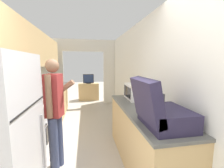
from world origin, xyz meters
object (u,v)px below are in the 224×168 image
Objects in this scene: range_oven at (31,131)px; tv_cabinet at (89,92)px; person at (55,112)px; television at (88,79)px; microwave at (136,92)px; knife at (43,97)px; suitcase at (159,111)px.

tv_cabinet is at bearing 74.70° from range_oven.
person reaches higher than tv_cabinet.
television is (1.08, 3.92, 0.46)m from range_oven.
range_oven is 4.09m from television.
range_oven is 4.11m from tv_cabinet.
tv_cabinet is 1.91× the size of television.
person is at bearing -97.90° from television.
microwave is 1.90m from knife.
microwave is at bearing 2.40° from range_oven.
range_oven is 0.63× the size of person.
tv_cabinet is 2.83× the size of knife.
suitcase is 1.91× the size of knife.
suitcase is 1.27m from microwave.
microwave is at bearing 81.76° from suitcase.
knife is at bearing 37.63° from person.
suitcase is 2.40m from knife.
microwave is at bearing -77.99° from tv_cabinet.
television is (-0.64, 5.09, -0.16)m from suitcase.
person is at bearing -86.28° from knife.
range_oven is 3.46× the size of knife.
person is 4.35m from television.
person is 4.43m from tv_cabinet.
suitcase is at bearing -107.50° from person.
microwave is 0.58× the size of tv_cabinet.
person reaches higher than knife.
person is 3.31× the size of microwave.
suitcase is 1.16× the size of microwave.
suitcase reaches higher than knife.
suitcase reaches higher than range_oven.
television is 1.48× the size of knife.
range_oven is at bearing -177.60° from microwave.
tv_cabinet is (-0.64, 5.14, -0.73)m from suitcase.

